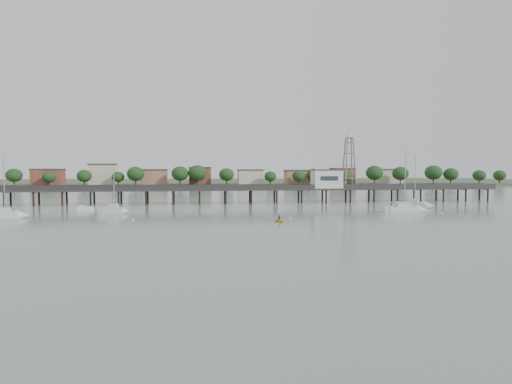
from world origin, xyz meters
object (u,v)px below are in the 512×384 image
Objects in this scene: sailboat_e at (418,205)px; sailboat_b at (116,210)px; sailboat_d at (409,209)px; white_tender at (85,209)px; lattice_tower at (349,163)px; sailboat_a at (9,215)px; yellow_dinghy at (279,222)px; pier at (238,189)px.

sailboat_e reaches higher than sailboat_b.
sailboat_b is 0.68× the size of sailboat_d.
sailboat_b is 2.46× the size of white_tender.
sailboat_b is (-69.79, -5.01, 0.02)m from sailboat_e.
sailboat_e is 1.33× the size of sailboat_b.
lattice_tower is 84.02m from sailboat_a.
sailboat_b is 11.42m from white_tender.
lattice_tower is 31.43m from sailboat_d.
sailboat_a is 4.33× the size of yellow_dinghy.
sailboat_b is (-59.19, -24.21, -10.44)m from lattice_tower.
lattice_tower reaches higher than white_tender.
sailboat_e is at bearing 23.05° from yellow_dinghy.
sailboat_a is at bearing -149.70° from sailboat_b.
yellow_dinghy is at bearing -85.33° from pier.
sailboat_e is (88.18, 11.35, -0.00)m from sailboat_a.
sailboat_b reaches higher than yellow_dinghy.
sailboat_d is (62.19, -5.27, -0.03)m from sailboat_b.
pier is 12.11× the size of sailboat_a.
sailboat_b is 62.41m from sailboat_d.
white_tender is at bearing 172.36° from sailboat_d.
white_tender is (-67.54, -16.43, -10.65)m from lattice_tower.
sailboat_b is (18.39, 6.33, 0.01)m from sailboat_a.
sailboat_b reaches higher than pier.
sailboat_a is 19.45m from sailboat_b.
white_tender is (-70.54, 13.06, -0.18)m from sailboat_d.
white_tender is (-36.04, -16.43, -3.34)m from pier.
white_tender is 1.42× the size of yellow_dinghy.
sailboat_d is (3.00, -29.49, -10.47)m from lattice_tower.
yellow_dinghy is at bearing -17.55° from sailboat_a.
lattice_tower is at bearing -4.48° from white_tender.
pier is at bearing -168.90° from sailboat_e.
lattice_tower reaches higher than sailboat_d.
pier is at bearing 86.79° from yellow_dinghy.
sailboat_e is at bearing 56.36° from sailboat_d.
pier is at bearing 29.42° from sailboat_a.
sailboat_e is at bearing -20.18° from white_tender.
sailboat_e is 12.79m from sailboat_d.
sailboat_e is at bearing 15.40° from sailboat_b.
sailboat_e is (10.61, -19.20, -10.46)m from lattice_tower.
lattice_tower is at bearing 0.00° from pier.
pier is 11.29× the size of sailboat_e.
pier is 52.39× the size of yellow_dinghy.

